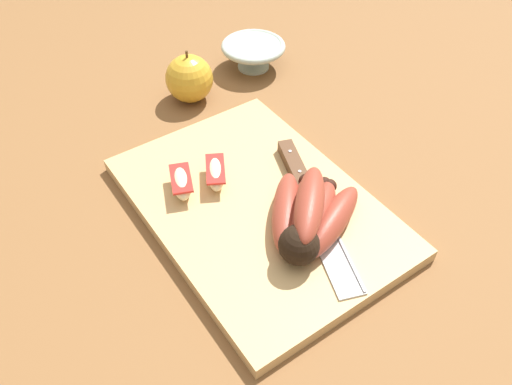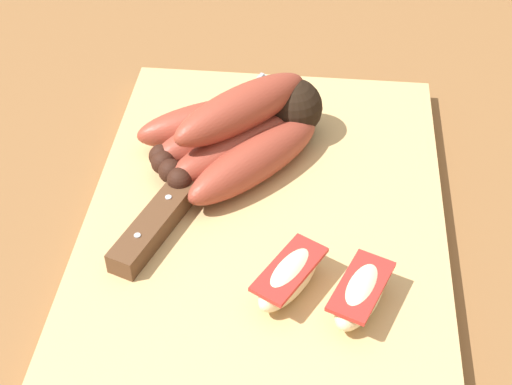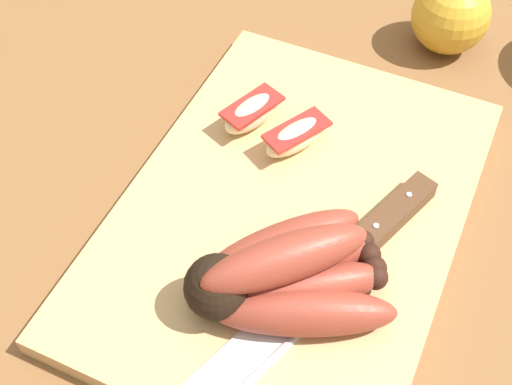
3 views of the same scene
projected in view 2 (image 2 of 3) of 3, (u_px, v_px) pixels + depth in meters
ground_plane at (264, 238)px, 0.61m from camera, size 6.00×6.00×0.00m
cutting_board at (262, 231)px, 0.60m from camera, size 0.41×0.28×0.02m
banana_bunch at (241, 132)px, 0.64m from camera, size 0.16×0.17×0.07m
chefs_knife at (185, 189)px, 0.61m from camera, size 0.27×0.12×0.02m
apple_wedge_near at (289, 277)px, 0.53m from camera, size 0.07×0.06×0.03m
apple_wedge_middle at (360, 294)px, 0.52m from camera, size 0.07×0.05×0.03m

